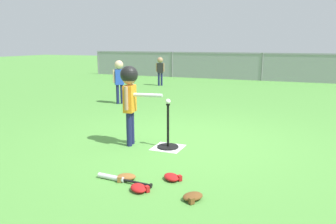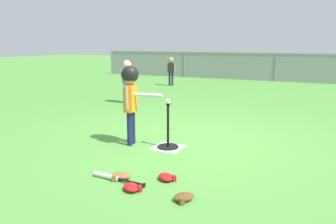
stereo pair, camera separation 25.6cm
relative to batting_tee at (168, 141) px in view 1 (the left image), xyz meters
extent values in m
plane|color=#51933D|center=(0.21, 0.38, -0.11)|extent=(60.00, 60.00, 0.00)
cube|color=white|center=(0.00, 0.00, -0.10)|extent=(0.44, 0.44, 0.01)
cylinder|color=black|center=(0.00, 0.00, -0.09)|extent=(0.32, 0.32, 0.03)
cylinder|color=black|center=(0.00, 0.00, 0.24)|extent=(0.04, 0.04, 0.65)
cylinder|color=black|center=(0.00, 0.00, 0.56)|extent=(0.06, 0.06, 0.02)
sphere|color=white|center=(0.00, 0.00, 0.60)|extent=(0.07, 0.07, 0.07)
cylinder|color=#191E4C|center=(-0.60, -0.03, 0.16)|extent=(0.08, 0.08, 0.52)
cylinder|color=#191E4C|center=(-0.58, -0.14, 0.16)|extent=(0.08, 0.08, 0.52)
cube|color=orange|center=(-0.59, -0.09, 0.62)|extent=(0.17, 0.25, 0.41)
cylinder|color=tan|center=(-0.61, 0.06, 0.65)|extent=(0.06, 0.06, 0.35)
cylinder|color=tan|center=(-0.57, -0.23, 0.65)|extent=(0.06, 0.06, 0.35)
sphere|color=tan|center=(-0.59, -0.09, 0.95)|extent=(0.23, 0.23, 0.23)
sphere|color=black|center=(-0.59, -0.09, 0.98)|extent=(0.27, 0.27, 0.27)
cylinder|color=silver|center=(-0.38, -0.06, 0.68)|extent=(0.60, 0.14, 0.06)
cylinder|color=#191E4C|center=(-2.50, 2.98, 0.14)|extent=(0.08, 0.08, 0.50)
cylinder|color=#191E4C|center=(-2.59, 2.91, 0.14)|extent=(0.08, 0.08, 0.50)
cube|color=#2347B7|center=(-2.55, 2.95, 0.58)|extent=(0.25, 0.24, 0.39)
cylinder|color=beige|center=(-2.44, 3.04, 0.61)|extent=(0.06, 0.06, 0.33)
cylinder|color=beige|center=(-2.65, 2.85, 0.61)|extent=(0.06, 0.06, 0.33)
sphere|color=beige|center=(-2.55, 2.95, 0.90)|extent=(0.22, 0.22, 0.22)
cylinder|color=#191E4C|center=(-3.00, 6.76, 0.13)|extent=(0.07, 0.07, 0.46)
cylinder|color=#191E4C|center=(-3.10, 6.71, 0.13)|extent=(0.07, 0.07, 0.46)
cube|color=black|center=(-3.05, 6.74, 0.54)|extent=(0.24, 0.20, 0.36)
cylinder|color=tan|center=(-2.93, 6.79, 0.56)|extent=(0.05, 0.05, 0.31)
cylinder|color=tan|center=(-3.17, 6.68, 0.56)|extent=(0.05, 0.05, 0.31)
sphere|color=tan|center=(-3.05, 6.74, 0.83)|extent=(0.21, 0.21, 0.21)
cylinder|color=silver|center=(-0.16, -1.36, -0.08)|extent=(0.35, 0.08, 0.06)
cylinder|color=black|center=(0.19, -1.38, -0.08)|extent=(0.35, 0.05, 0.03)
cylinder|color=black|center=(0.36, -1.39, -0.08)|extent=(0.02, 0.05, 0.05)
ellipsoid|color=brown|center=(0.00, -1.29, -0.07)|extent=(0.26, 0.23, 0.07)
cube|color=brown|center=(-0.03, -1.38, -0.07)|extent=(0.06, 0.06, 0.06)
ellipsoid|color=brown|center=(0.87, -1.47, -0.07)|extent=(0.26, 0.27, 0.07)
cube|color=brown|center=(0.89, -1.57, -0.07)|extent=(0.06, 0.06, 0.06)
ellipsoid|color=#B21919|center=(0.49, -1.10, -0.07)|extent=(0.27, 0.26, 0.07)
cube|color=#B21919|center=(0.59, -1.09, -0.07)|extent=(0.06, 0.06, 0.06)
ellipsoid|color=#B21919|center=(0.27, -1.51, -0.07)|extent=(0.27, 0.26, 0.07)
cube|color=#B21919|center=(0.37, -1.49, -0.07)|extent=(0.06, 0.06, 0.06)
cylinder|color=slate|center=(-7.79, 9.81, 0.47)|extent=(0.06, 0.06, 1.15)
cylinder|color=slate|center=(-3.79, 9.81, 0.47)|extent=(0.06, 0.06, 1.15)
cylinder|color=slate|center=(0.21, 9.81, 0.47)|extent=(0.06, 0.06, 1.15)
cube|color=gray|center=(0.21, 9.81, 0.99)|extent=(16.00, 0.03, 0.03)
cube|color=gray|center=(0.21, 9.81, 0.47)|extent=(16.00, 0.01, 1.15)
camera|label=1|loc=(1.80, -4.43, 1.45)|focal=35.44mm
camera|label=2|loc=(2.04, -4.33, 1.45)|focal=35.44mm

